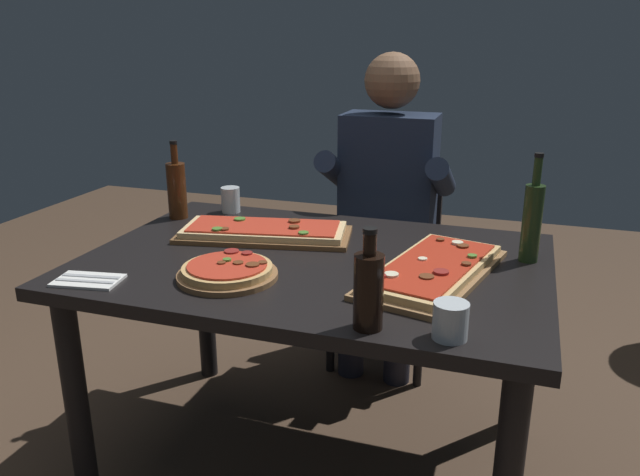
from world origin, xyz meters
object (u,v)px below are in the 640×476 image
Objects in this scene: dining_table at (315,287)px; pizza_rectangular_left at (433,270)px; pizza_round_far at (228,272)px; tumbler_near_camera at (450,321)px; pizza_rectangular_front at (264,232)px; oil_bottle_amber at (369,289)px; diner_chair at (390,250)px; tumbler_far_side at (231,201)px; seated_diner at (386,201)px; wine_bottle_dark at (532,220)px; vinegar_bottle_green at (177,189)px.

pizza_rectangular_left is at bearing -5.56° from dining_table.
tumbler_near_camera reaches higher than pizza_round_far.
pizza_rectangular_front is 0.62m from pizza_rectangular_left.
oil_bottle_amber is 1.33m from diner_chair.
tumbler_far_side is at bearing -138.97° from diner_chair.
pizza_round_far is 0.69m from tumbler_far_side.
seated_diner is at bearing 85.59° from dining_table.
diner_chair reaches higher than dining_table.
pizza_rectangular_front is 0.82m from diner_chair.
wine_bottle_dark reaches higher than pizza_round_far.
diner_chair is (0.24, 1.09, -0.27)m from pizza_round_far.
pizza_rectangular_left is 1.04m from vinegar_bottle_green.
seated_diner is (-0.57, 0.55, -0.13)m from wine_bottle_dark.
pizza_rectangular_front is 0.88m from tumbler_near_camera.
pizza_round_far is 2.95× the size of tumbler_far_side.
vinegar_bottle_green reaches higher than pizza_rectangular_left.
seated_diner reaches higher than diner_chair.
oil_bottle_amber is at bearing -46.96° from tumbler_far_side.
seated_diner reaches higher than wine_bottle_dark.
oil_bottle_amber reaches higher than pizza_rectangular_front.
tumbler_near_camera is (0.64, -0.17, 0.02)m from pizza_round_far.
seated_diner is (0.69, 0.48, -0.11)m from vinegar_bottle_green.
oil_bottle_amber is 1.17m from seated_diner.
oil_bottle_amber is at bearing -47.79° from pizza_rectangular_front.
dining_table is 16.20× the size of tumbler_near_camera.
vinegar_bottle_green is at bearing 148.82° from tumbler_near_camera.
dining_table is 1.61× the size of diner_chair.
vinegar_bottle_green is at bearing 132.41° from pizza_round_far.
pizza_rectangular_front is at bearing 132.21° from oil_bottle_amber.
wine_bottle_dark reaches higher than tumbler_far_side.
tumbler_far_side is (-0.94, 0.79, -0.00)m from tumbler_near_camera.
diner_chair is (0.29, 0.71, -0.27)m from pizza_rectangular_front.
tumbler_far_side is at bearing 115.39° from pizza_round_far.
pizza_rectangular_front is 0.71× the size of diner_chair.
diner_chair is (-0.57, 0.67, -0.38)m from wine_bottle_dark.
oil_bottle_amber is at bearing -177.29° from tumbler_near_camera.
diner_chair is at bearing 90.00° from seated_diner.
pizza_round_far is at bearing -47.59° from vinegar_bottle_green.
seated_diner reaches higher than oil_bottle_amber.
pizza_rectangular_left is 0.70× the size of diner_chair.
wine_bottle_dark is at bearing 59.50° from oil_bottle_amber.
pizza_rectangular_front is at bearing -16.11° from vinegar_bottle_green.
oil_bottle_amber is 0.85× the size of vinegar_bottle_green.
pizza_rectangular_left is at bearing -16.43° from vinegar_bottle_green.
tumbler_far_side reaches higher than pizza_rectangular_left.
pizza_rectangular_front is at bearing -111.94° from diner_chair.
tumbler_near_camera is 0.10× the size of diner_chair.
pizza_rectangular_left is 0.35m from wine_bottle_dark.
tumbler_far_side is at bearing 41.34° from vinegar_bottle_green.
oil_bottle_amber is at bearing -79.38° from seated_diner.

